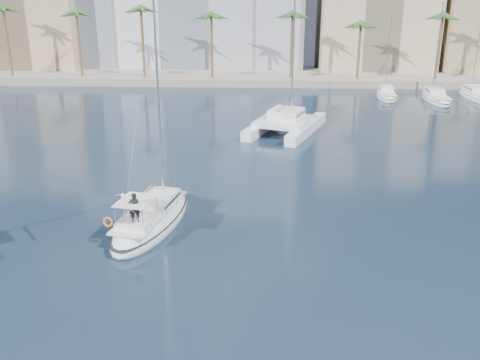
{
  "coord_description": "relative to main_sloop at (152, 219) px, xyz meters",
  "views": [
    {
      "loc": [
        2.5,
        -31.03,
        15.18
      ],
      "look_at": [
        0.92,
        1.5,
        3.38
      ],
      "focal_mm": 40.0,
      "sensor_mm": 36.0,
      "label": 1
    }
  ],
  "objects": [
    {
      "name": "ground",
      "position": [
        5.0,
        -1.44,
        -0.51
      ],
      "size": [
        160.0,
        160.0,
        0.0
      ],
      "primitive_type": "plane",
      "color": "black",
      "rests_on": "ground"
    },
    {
      "name": "quay",
      "position": [
        5.0,
        59.56,
        0.09
      ],
      "size": [
        120.0,
        14.0,
        1.2
      ],
      "primitive_type": "cube",
      "color": "gray",
      "rests_on": "ground"
    },
    {
      "name": "catamaran",
      "position": [
        9.75,
        25.51,
        0.64
      ],
      "size": [
        9.73,
        13.26,
        17.41
      ],
      "rotation": [
        0.0,
        0.0,
        -0.35
      ],
      "color": "white",
      "rests_on": "ground"
    },
    {
      "name": "seagull",
      "position": [
        -2.68,
        2.83,
        0.56
      ],
      "size": [
        1.15,
        0.49,
        0.21
      ],
      "color": "silver",
      "rests_on": "ground"
    },
    {
      "name": "building_beige",
      "position": [
        27.0,
        68.56,
        9.49
      ],
      "size": [
        20.0,
        14.0,
        20.0
      ],
      "primitive_type": "cube",
      "color": "tan",
      "rests_on": "ground"
    },
    {
      "name": "main_sloop",
      "position": [
        0.0,
        0.0,
        0.0
      ],
      "size": [
        5.33,
        11.08,
        15.79
      ],
      "rotation": [
        0.0,
        0.0,
        -0.19
      ],
      "color": "white",
      "rests_on": "ground"
    },
    {
      "name": "building_tan_left",
      "position": [
        -37.0,
        67.56,
        10.49
      ],
      "size": [
        22.0,
        14.0,
        22.0
      ],
      "primitive_type": "cube",
      "color": "tan",
      "rests_on": "ground"
    },
    {
      "name": "palm_right",
      "position": [
        39.0,
        55.56,
        9.77
      ],
      "size": [
        3.6,
        3.6,
        12.3
      ],
      "color": "brown",
      "rests_on": "ground"
    },
    {
      "name": "palm_centre",
      "position": [
        5.0,
        55.56,
        9.77
      ],
      "size": [
        3.6,
        3.6,
        12.3
      ],
      "color": "brown",
      "rests_on": "ground"
    },
    {
      "name": "moored_yacht_b",
      "position": [
        31.5,
        43.56,
        -0.51
      ],
      "size": [
        3.32,
        10.83,
        13.72
      ],
      "primitive_type": null,
      "rotation": [
        0.0,
        0.0,
        -0.02
      ],
      "color": "white",
      "rests_on": "ground"
    },
    {
      "name": "moored_yacht_c",
      "position": [
        38.0,
        45.56,
        -0.51
      ],
      "size": [
        3.98,
        12.33,
        15.54
      ],
      "primitive_type": null,
      "rotation": [
        0.0,
        0.0,
        0.03
      ],
      "color": "white",
      "rests_on": "ground"
    },
    {
      "name": "palm_left",
      "position": [
        -29.0,
        55.56,
        9.77
      ],
      "size": [
        3.6,
        3.6,
        12.3
      ],
      "color": "brown",
      "rests_on": "ground"
    },
    {
      "name": "moored_yacht_a",
      "position": [
        25.0,
        45.56,
        -0.51
      ],
      "size": [
        3.37,
        9.52,
        11.9
      ],
      "primitive_type": null,
      "rotation": [
        0.0,
        0.0,
        -0.07
      ],
      "color": "white",
      "rests_on": "ground"
    }
  ]
}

